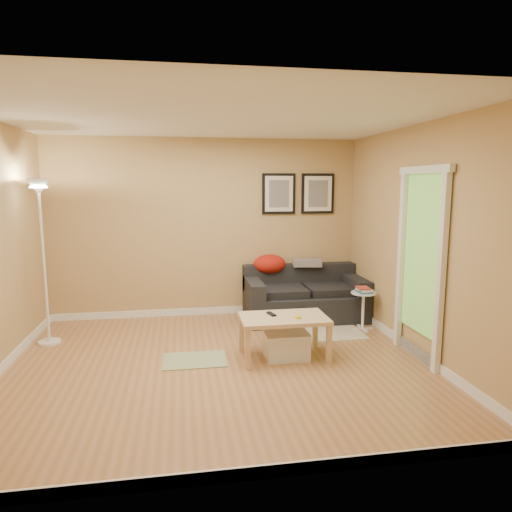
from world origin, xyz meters
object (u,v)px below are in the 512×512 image
Objects in this scene: side_table at (363,311)px; floor_lamp at (44,267)px; sofa at (305,293)px; coffee_table at (284,337)px; storage_bin at (286,345)px; book_stack at (364,290)px.

floor_lamp is (-4.02, 0.10, 0.70)m from side_table.
coffee_table is at bearing -113.98° from sofa.
floor_lamp is at bearing 161.00° from storage_bin.
sofa is 1.59m from coffee_table.
side_table is (1.28, 0.84, 0.02)m from coffee_table.
book_stack is at bearing -130.27° from side_table.
storage_bin is 1.56m from book_stack.
storage_bin is 0.96× the size of side_table.
floor_lamp reaches higher than storage_bin.
floor_lamp is at bearing -175.00° from book_stack.
side_table is (1.25, 0.85, 0.10)m from storage_bin.
side_table is at bearing -1.47° from floor_lamp.
side_table is 2.25× the size of book_stack.
book_stack is (0.64, -0.62, 0.17)m from sofa.
book_stack is 4.04m from floor_lamp.
storage_bin is 3.03m from floor_lamp.
side_table is 4.08m from floor_lamp.
book_stack is at bearing -44.17° from sofa.
coffee_table is at bearing -18.96° from floor_lamp.
sofa is at bearing 136.29° from side_table.
floor_lamp reaches higher than coffee_table.
book_stack reaches higher than storage_bin.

